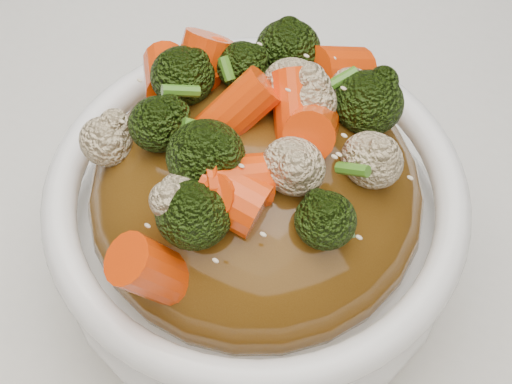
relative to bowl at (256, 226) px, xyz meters
The scene contains 7 objects.
bowl is the anchor object (origin of this frame).
sauce_base 0.03m from the bowl, ahead, with size 0.17×0.17×0.10m, color #59370F.
carrots 0.09m from the bowl, ahead, with size 0.17×0.17×0.05m, color #EF4007, non-canonical shape.
broccoli 0.09m from the bowl, ahead, with size 0.17×0.17×0.04m, color black, non-canonical shape.
cauliflower 0.09m from the bowl, ahead, with size 0.17×0.17×0.04m, color beige, non-canonical shape.
scallions 0.09m from the bowl, ahead, with size 0.13×0.13×0.02m, color #3C741A, non-canonical shape.
sesame_seeds 0.09m from the bowl, 153.43° to the left, with size 0.16×0.16×0.01m, color beige, non-canonical shape.
Camera 1 is at (0.09, -0.11, 1.13)m, focal length 50.00 mm.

